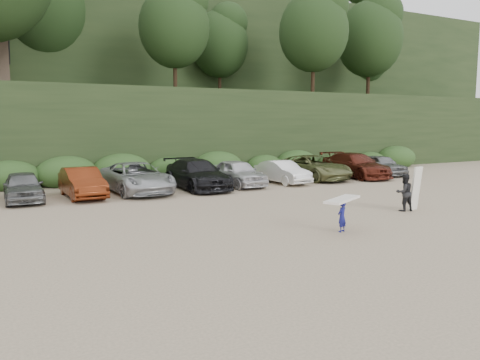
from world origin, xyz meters
TOP-DOWN VIEW (x-y plane):
  - ground at (0.00, 0.00)m, footprint 120.00×120.00m
  - hillside_backdrop at (-0.26, 35.93)m, footprint 90.00×41.50m
  - parked_cars at (-1.95, 10.04)m, footprint 36.57×6.36m
  - child_surfer at (1.19, -2.05)m, footprint 1.96×1.39m
  - adult_surfer at (6.02, -0.30)m, footprint 1.26×0.72m

SIDE VIEW (x-z plane):
  - ground at x=0.00m, z-range 0.00..0.00m
  - parked_cars at x=-1.95m, z-range -0.05..1.60m
  - child_surfer at x=1.19m, z-range 0.21..1.37m
  - adult_surfer at x=6.02m, z-range -0.13..1.73m
  - hillside_backdrop at x=-0.26m, z-range -2.78..25.22m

